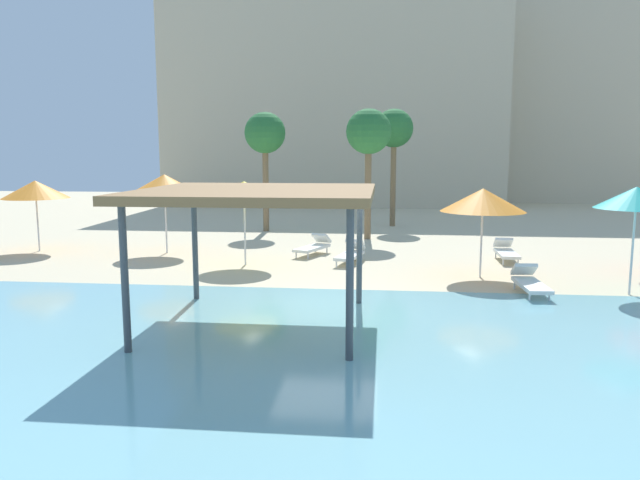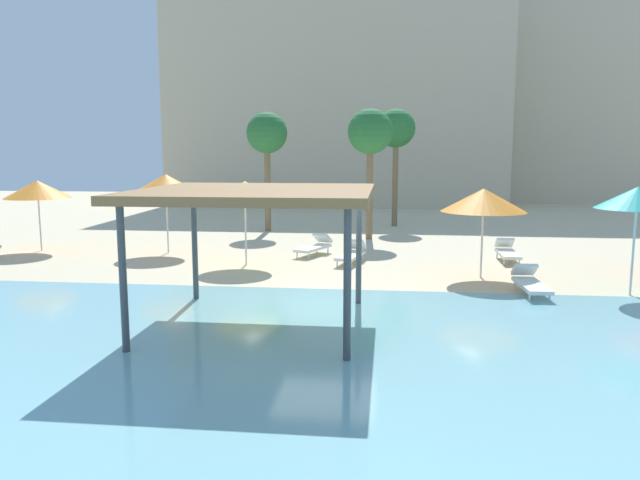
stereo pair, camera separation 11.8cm
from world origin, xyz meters
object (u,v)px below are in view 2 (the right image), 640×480
at_px(lounge_chair_0, 530,282).
at_px(palm_tree_2, 370,134).
at_px(beach_umbrella_yellow_3, 245,191).
at_px(beach_umbrella_orange_4, 484,200).
at_px(beach_umbrella_orange_5, 38,189).
at_px(lounge_chair_4, 507,251).
at_px(lounge_chair_2, 352,253).
at_px(beach_umbrella_teal_0, 637,198).
at_px(palm_tree_1, 396,131).
at_px(lounge_chair_6, 315,246).
at_px(shade_pavilion, 257,197).
at_px(beach_umbrella_orange_1, 166,183).
at_px(palm_tree_0, 267,135).

distance_m(lounge_chair_0, palm_tree_2, 11.46).
xyz_separation_m(beach_umbrella_yellow_3, beach_umbrella_orange_4, (7.43, -1.20, -0.15)).
height_order(beach_umbrella_orange_5, lounge_chair_4, beach_umbrella_orange_5).
bearing_deg(beach_umbrella_orange_5, lounge_chair_2, -5.64).
distance_m(lounge_chair_0, lounge_chair_4, 4.97).
relative_size(lounge_chair_2, lounge_chair_4, 1.04).
bearing_deg(beach_umbrella_orange_4, beach_umbrella_yellow_3, 170.86).
distance_m(beach_umbrella_teal_0, palm_tree_1, 15.56).
distance_m(beach_umbrella_teal_0, beach_umbrella_orange_4, 4.01).
relative_size(beach_umbrella_yellow_3, lounge_chair_2, 1.40).
distance_m(beach_umbrella_orange_4, lounge_chair_6, 6.66).
bearing_deg(shade_pavilion, beach_umbrella_orange_5, 139.42).
bearing_deg(beach_umbrella_orange_4, lounge_chair_2, 153.85).
xyz_separation_m(lounge_chair_4, palm_tree_2, (-4.88, 4.73, 4.12)).
xyz_separation_m(beach_umbrella_teal_0, lounge_chair_4, (-2.23, 4.78, -2.21)).
bearing_deg(beach_umbrella_orange_4, lounge_chair_4, 65.77).
bearing_deg(palm_tree_2, lounge_chair_2, -94.04).
relative_size(shade_pavilion, beach_umbrella_orange_1, 1.65).
xyz_separation_m(lounge_chair_4, palm_tree_0, (-9.71, 6.81, 4.14)).
height_order(beach_umbrella_orange_4, palm_tree_1, palm_tree_1).
relative_size(beach_umbrella_yellow_3, palm_tree_1, 0.47).
bearing_deg(lounge_chair_6, lounge_chair_0, 71.35).
relative_size(lounge_chair_4, palm_tree_0, 0.34).
xyz_separation_m(beach_umbrella_orange_1, lounge_chair_0, (11.83, -5.29, -2.25)).
xyz_separation_m(beach_umbrella_orange_4, lounge_chair_2, (-3.97, 1.95, -1.97)).
bearing_deg(beach_umbrella_orange_1, lounge_chair_2, -10.56).
distance_m(lounge_chair_6, palm_tree_2, 6.19).
height_order(palm_tree_1, palm_tree_2, palm_tree_1).
bearing_deg(beach_umbrella_yellow_3, beach_umbrella_orange_1, 149.34).
distance_m(lounge_chair_4, lounge_chair_6, 6.71).
relative_size(beach_umbrella_orange_4, palm_tree_0, 0.48).
relative_size(shade_pavilion, beach_umbrella_orange_5, 1.80).
relative_size(beach_umbrella_orange_5, palm_tree_2, 0.48).
xyz_separation_m(beach_umbrella_yellow_3, lounge_chair_4, (8.74, 1.71, -2.12)).
height_order(lounge_chair_0, lounge_chair_4, same).
bearing_deg(beach_umbrella_yellow_3, shade_pavilion, -74.47).
xyz_separation_m(shade_pavilion, lounge_chair_2, (1.54, 7.65, -2.45)).
distance_m(shade_pavilion, palm_tree_0, 15.78).
distance_m(beach_umbrella_orange_1, lounge_chair_0, 13.15).
xyz_separation_m(lounge_chair_0, palm_tree_2, (-4.53, 9.69, 4.12)).
relative_size(lounge_chair_2, palm_tree_1, 0.34).
bearing_deg(lounge_chair_0, lounge_chair_4, 173.17).
height_order(shade_pavilion, palm_tree_2, palm_tree_2).
distance_m(lounge_chair_6, palm_tree_1, 10.40).
relative_size(beach_umbrella_orange_1, lounge_chair_2, 1.47).
height_order(lounge_chair_2, lounge_chair_6, same).
bearing_deg(lounge_chair_4, beach_umbrella_teal_0, 25.71).
height_order(shade_pavilion, palm_tree_0, palm_tree_0).
xyz_separation_m(beach_umbrella_orange_1, palm_tree_1, (8.43, 9.09, 2.17)).
xyz_separation_m(lounge_chair_4, palm_tree_1, (-3.75, 9.42, 4.42)).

